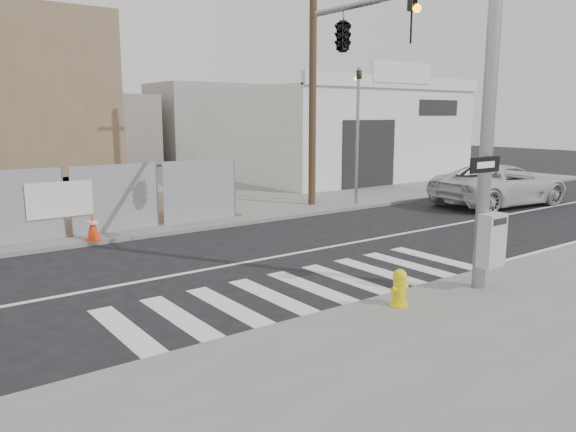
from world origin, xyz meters
TOP-DOWN VIEW (x-y plane):
  - ground at (0.00, 0.00)m, footprint 100.00×100.00m
  - sidewalk_far at (0.00, 14.00)m, footprint 50.00×20.00m
  - signal_pole at (2.49, -2.05)m, footprint 0.96×5.87m
  - far_signal_pole at (8.00, 4.60)m, footprint 0.16×0.20m
  - concrete_wall_right at (-0.50, 14.08)m, footprint 5.50×1.30m
  - auto_shop at (14.00, 12.97)m, footprint 12.00×10.20m
  - utility_pole_right at (6.50, 5.50)m, footprint 1.60×0.28m
  - fire_hydrant at (0.37, -4.62)m, footprint 0.47×0.47m
  - suv at (12.84, 1.44)m, footprint 6.12×3.24m
  - traffic_cone_d at (-2.36, 4.22)m, footprint 0.48×0.48m

SIDE VIEW (x-z plane):
  - ground at x=0.00m, z-range 0.00..0.00m
  - sidewalk_far at x=0.00m, z-range 0.00..0.12m
  - fire_hydrant at x=0.37m, z-range 0.12..0.80m
  - traffic_cone_d at x=-2.36m, z-range 0.11..0.88m
  - suv at x=12.84m, z-range 0.00..1.64m
  - auto_shop at x=14.00m, z-range -0.44..5.51m
  - concrete_wall_right at x=-0.50m, z-range -0.62..7.38m
  - far_signal_pole at x=8.00m, z-range 0.68..6.28m
  - signal_pole at x=2.49m, z-range 1.28..8.28m
  - utility_pole_right at x=6.50m, z-range 0.20..10.20m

